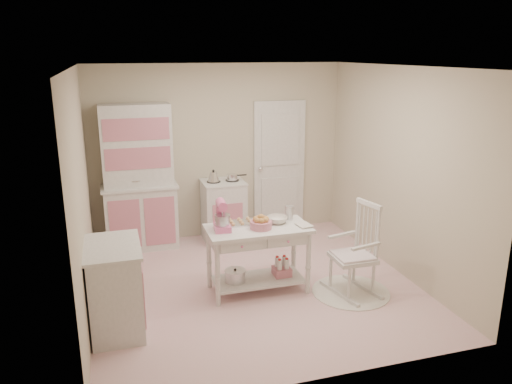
{
  "coord_description": "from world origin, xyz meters",
  "views": [
    {
      "loc": [
        -1.58,
        -5.33,
        2.77
      ],
      "look_at": [
        0.12,
        0.37,
        1.08
      ],
      "focal_mm": 35.0,
      "sensor_mm": 36.0,
      "label": 1
    }
  ],
  "objects_px": {
    "rocking_chair": "(353,249)",
    "stand_mixer": "(222,216)",
    "work_table": "(258,259)",
    "hutch": "(139,178)",
    "bread_basket": "(261,225)",
    "stove": "(224,211)",
    "base_cabinet": "(116,288)"
  },
  "relations": [
    {
      "from": "bread_basket",
      "to": "stove",
      "type": "bearing_deg",
      "value": 91.06
    },
    {
      "from": "hutch",
      "to": "stand_mixer",
      "type": "relative_size",
      "value": 6.12
    },
    {
      "from": "stand_mixer",
      "to": "rocking_chair",
      "type": "bearing_deg",
      "value": -10.65
    },
    {
      "from": "work_table",
      "to": "hutch",
      "type": "bearing_deg",
      "value": 124.09
    },
    {
      "from": "work_table",
      "to": "stand_mixer",
      "type": "distance_m",
      "value": 0.71
    },
    {
      "from": "base_cabinet",
      "to": "work_table",
      "type": "distance_m",
      "value": 1.68
    },
    {
      "from": "hutch",
      "to": "bread_basket",
      "type": "bearing_deg",
      "value": -56.2
    },
    {
      "from": "hutch",
      "to": "stove",
      "type": "bearing_deg",
      "value": -2.39
    },
    {
      "from": "hutch",
      "to": "rocking_chair",
      "type": "relative_size",
      "value": 1.89
    },
    {
      "from": "hutch",
      "to": "stand_mixer",
      "type": "bearing_deg",
      "value": -65.89
    },
    {
      "from": "work_table",
      "to": "bread_basket",
      "type": "height_order",
      "value": "bread_basket"
    },
    {
      "from": "base_cabinet",
      "to": "work_table",
      "type": "relative_size",
      "value": 0.77
    },
    {
      "from": "stove",
      "to": "base_cabinet",
      "type": "relative_size",
      "value": 1.0
    },
    {
      "from": "bread_basket",
      "to": "work_table",
      "type": "bearing_deg",
      "value": 111.8
    },
    {
      "from": "work_table",
      "to": "stand_mixer",
      "type": "height_order",
      "value": "stand_mixer"
    },
    {
      "from": "rocking_chair",
      "to": "bread_basket",
      "type": "xyz_separation_m",
      "value": [
        -1.02,
        0.32,
        0.3
      ]
    },
    {
      "from": "stand_mixer",
      "to": "bread_basket",
      "type": "relative_size",
      "value": 1.36
    },
    {
      "from": "hutch",
      "to": "rocking_chair",
      "type": "height_order",
      "value": "hutch"
    },
    {
      "from": "hutch",
      "to": "rocking_chair",
      "type": "bearing_deg",
      "value": -43.8
    },
    {
      "from": "rocking_chair",
      "to": "stand_mixer",
      "type": "relative_size",
      "value": 3.24
    },
    {
      "from": "stove",
      "to": "stand_mixer",
      "type": "relative_size",
      "value": 2.71
    },
    {
      "from": "stand_mixer",
      "to": "work_table",
      "type": "bearing_deg",
      "value": 1.56
    },
    {
      "from": "stove",
      "to": "bread_basket",
      "type": "distance_m",
      "value": 1.83
    },
    {
      "from": "work_table",
      "to": "rocking_chair",
      "type": "bearing_deg",
      "value": -19.55
    },
    {
      "from": "stove",
      "to": "hutch",
      "type": "bearing_deg",
      "value": 177.61
    },
    {
      "from": "base_cabinet",
      "to": "bread_basket",
      "type": "bearing_deg",
      "value": 12.32
    },
    {
      "from": "base_cabinet",
      "to": "bread_basket",
      "type": "distance_m",
      "value": 1.73
    },
    {
      "from": "stove",
      "to": "rocking_chair",
      "type": "relative_size",
      "value": 0.84
    },
    {
      "from": "rocking_chair",
      "to": "stove",
      "type": "bearing_deg",
      "value": 103.61
    },
    {
      "from": "base_cabinet",
      "to": "work_table",
      "type": "bearing_deg",
      "value": 14.13
    },
    {
      "from": "base_cabinet",
      "to": "rocking_chair",
      "type": "relative_size",
      "value": 0.84
    },
    {
      "from": "hutch",
      "to": "stove",
      "type": "distance_m",
      "value": 1.33
    }
  ]
}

